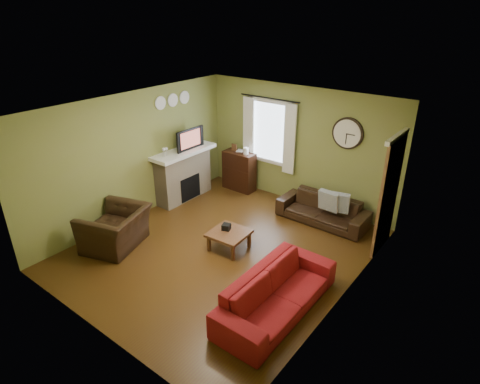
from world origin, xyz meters
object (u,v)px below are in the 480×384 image
Objects in this scene: sofa_brown at (323,210)px; coffee_table at (229,240)px; sofa_red at (277,293)px; armchair at (116,229)px; bookshelf at (239,171)px.

sofa_brown reaches higher than coffee_table.
sofa_red is at bearing -76.08° from sofa_brown.
coffee_table is (-1.58, 0.85, -0.14)m from sofa_red.
sofa_brown is at bearing 122.06° from armchair.
armchair is 2.10m from coffee_table.
sofa_red is (0.70, -2.82, 0.04)m from sofa_brown.
bookshelf is 2.67m from coffee_table.
sofa_red is at bearing -45.07° from bookshelf.
bookshelf is 3.41m from armchair.
bookshelf is 0.44× the size of sofa_red.
armchair is at bearing -145.32° from coffee_table.
bookshelf reaches higher than armchair.
armchair is 1.70× the size of coffee_table.
sofa_brown is (2.35, -0.24, -0.20)m from bookshelf.
armchair is (-2.60, -3.16, 0.09)m from sofa_brown.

